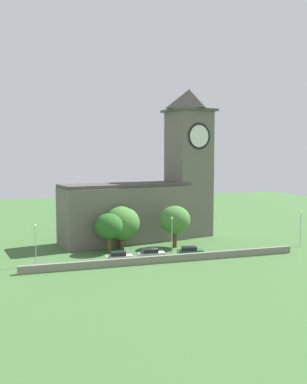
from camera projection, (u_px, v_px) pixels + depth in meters
ground_plane at (138, 241)px, 88.62m from camera, size 200.00×200.00×0.00m
church at (154, 190)px, 90.95m from camera, size 35.48×15.63×33.21m
quay_barrier at (167, 259)px, 70.80m from camera, size 48.78×0.70×1.28m
car_white at (119, 257)px, 70.82m from camera, size 4.66×2.23×1.89m
car_silver at (151, 254)px, 72.97m from camera, size 4.88×2.33×1.92m
car_green at (190, 251)px, 75.16m from camera, size 4.87×2.82×1.82m
streetlamp_west_end at (35, 238)px, 68.54m from camera, size 0.44×0.44×6.92m
streetlamp_west_mid at (172, 229)px, 76.90m from camera, size 0.44×0.44×6.94m
streetlamp_central at (301, 223)px, 83.50m from camera, size 0.44×0.44×7.18m
tree_riverside_east at (109, 226)px, 78.05m from camera, size 5.32×5.32×7.42m
tree_churchyard at (175, 220)px, 82.17m from camera, size 6.14×6.14×8.35m
tree_by_tower at (121, 223)px, 81.84m from camera, size 7.38×7.38×8.32m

